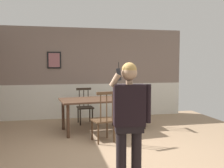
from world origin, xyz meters
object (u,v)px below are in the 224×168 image
object	(u,v)px
dining_table	(93,103)
chair_at_table_head	(85,106)
chair_near_window	(137,109)
person_figure	(130,114)
chair_by_doorway	(104,119)

from	to	relation	value
dining_table	chair_at_table_head	xyz separation A→B (m)	(-0.10, 0.87, -0.22)
chair_at_table_head	chair_near_window	bearing A→B (deg)	143.68
chair_near_window	person_figure	world-z (taller)	person_figure
chair_near_window	dining_table	bearing A→B (deg)	94.79
dining_table	chair_near_window	xyz separation A→B (m)	(1.14, 0.12, -0.20)
dining_table	person_figure	xyz separation A→B (m)	(0.13, -2.69, 0.25)
person_figure	chair_at_table_head	bearing A→B (deg)	-79.68
chair_at_table_head	person_figure	xyz separation A→B (m)	(0.22, -3.56, 0.47)
chair_at_table_head	person_figure	world-z (taller)	person_figure
dining_table	chair_near_window	bearing A→B (deg)	6.23
dining_table	chair_by_doorway	bearing A→B (deg)	-83.28
dining_table	person_figure	size ratio (longest dim) A/B	0.99
chair_by_doorway	dining_table	bearing A→B (deg)	83.64
chair_by_doorway	person_figure	world-z (taller)	person_figure
chair_by_doorway	chair_at_table_head	size ratio (longest dim) A/B	1.11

